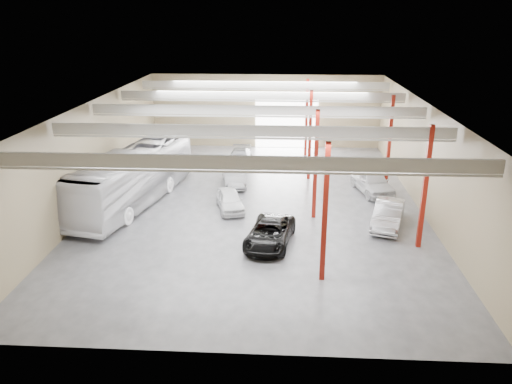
# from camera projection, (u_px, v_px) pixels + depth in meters

# --- Properties ---
(depot_shell) EXTENTS (22.12, 32.12, 7.06)m
(depot_shell) POSITION_uv_depth(u_px,v_px,m) (259.00, 132.00, 33.17)
(depot_shell) COLOR #45454A
(depot_shell) RESTS_ON ground
(coach_bus) EXTENTS (5.83, 13.89, 3.77)m
(coach_bus) POSITION_uv_depth(u_px,v_px,m) (133.00, 177.00, 34.09)
(coach_bus) COLOR silver
(coach_bus) RESTS_ON ground
(black_sedan) EXTENTS (3.15, 5.34, 1.39)m
(black_sedan) POSITION_uv_depth(u_px,v_px,m) (270.00, 233.00, 28.28)
(black_sedan) COLOR black
(black_sedan) RESTS_ON ground
(car_row_a) EXTENTS (2.54, 4.15, 1.32)m
(car_row_a) POSITION_uv_depth(u_px,v_px,m) (230.00, 200.00, 33.33)
(car_row_a) COLOR white
(car_row_a) RESTS_ON ground
(car_row_b) EXTENTS (2.35, 4.64, 1.46)m
(car_row_b) POSITION_uv_depth(u_px,v_px,m) (234.00, 175.00, 38.21)
(car_row_b) COLOR #A1A1A5
(car_row_b) RESTS_ON ground
(car_row_c) EXTENTS (1.91, 4.63, 1.34)m
(car_row_c) POSITION_uv_depth(u_px,v_px,m) (240.00, 158.00, 43.11)
(car_row_c) COLOR slate
(car_row_c) RESTS_ON ground
(car_right_near) EXTENTS (2.93, 4.97, 1.55)m
(car_right_near) POSITION_uv_depth(u_px,v_px,m) (388.00, 215.00, 30.69)
(car_right_near) COLOR #A5A5A9
(car_right_near) RESTS_ON ground
(car_right_far) EXTENTS (3.08, 5.31, 1.70)m
(car_right_far) POSITION_uv_depth(u_px,v_px,m) (372.00, 181.00, 36.50)
(car_right_far) COLOR silver
(car_right_far) RESTS_ON ground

